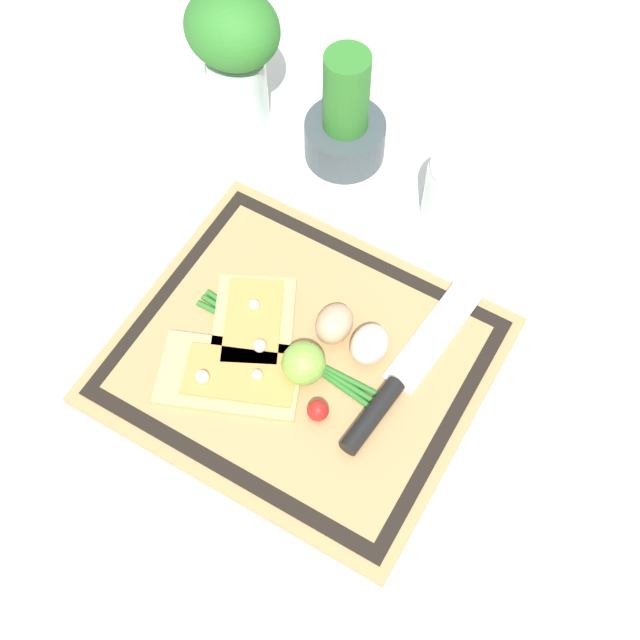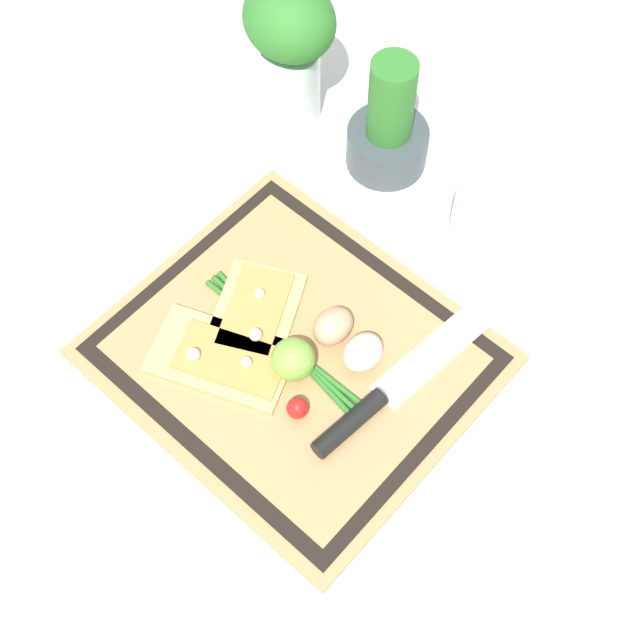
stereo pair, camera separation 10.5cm
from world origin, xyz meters
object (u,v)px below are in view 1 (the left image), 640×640
Objects in this scene: knife at (391,392)px; lime at (304,363)px; sauce_jar at (456,195)px; pizza_slice_far at (253,329)px; egg_brown at (334,324)px; cherry_tomato_red at (318,410)px; herb_glass at (234,51)px; herb_pot at (345,123)px; egg_pink at (369,344)px; pizza_slice_near at (232,375)px.

lime is at bearing -165.53° from knife.
pizza_slice_far is at bearing -114.21° from sauce_jar.
egg_brown reaches higher than cherry_tomato_red.
cherry_tomato_red is (0.04, -0.04, -0.01)m from lime.
herb_glass reaches higher than lime.
herb_pot is at bearing 111.59° from lime.
lime reaches higher than knife.
knife is 4.97× the size of egg_pink.
cherry_tomato_red is at bearing 4.77° from pizza_slice_near.
egg_brown is 0.29m from herb_pot.
egg_pink reaches higher than pizza_slice_far.
lime is 0.42m from herb_glass.
egg_brown is 0.05m from egg_pink.
egg_pink is 0.42m from herb_glass.
pizza_slice_near is at bearing -146.23° from lime.
egg_pink is at bearing 18.11° from pizza_slice_far.
pizza_slice_far is 0.67× the size of knife.
knife is at bearing 23.09° from pizza_slice_near.
lime is at bearing -12.40° from pizza_slice_far.
pizza_slice_far is at bearing -54.98° from herb_glass.
lime is at bearing 33.77° from pizza_slice_near.
lime is 0.06m from cherry_tomato_red.
egg_pink is at bearing -88.48° from sauce_jar.
pizza_slice_near is 1.07× the size of herb_pot.
herb_glass is (-0.28, 0.23, 0.09)m from egg_brown.
pizza_slice_near is 0.86× the size of herb_glass.
egg_brown is 0.51× the size of sauce_jar.
cherry_tomato_red is 0.12× the size of herb_glass.
egg_brown is 1.00× the size of egg_pink.
herb_pot is at bearing 127.49° from knife.
sauce_jar is (0.11, 0.35, 0.02)m from pizza_slice_near.
herb_pot reaches higher than lime.
lime reaches higher than pizza_slice_far.
sauce_jar reaches higher than pizza_slice_near.
knife is at bearing -52.51° from herb_pot.
lime is (-0.00, -0.06, 0.00)m from egg_brown.
herb_glass is at bearing -179.91° from sauce_jar.
pizza_slice_near is at bearing -123.22° from egg_brown.
sauce_jar is at bearing 101.16° from knife.
egg_brown is at bearing 28.93° from pizza_slice_far.
knife is 0.10m from lime.
egg_pink reaches higher than pizza_slice_near.
sauce_jar is (0.05, 0.30, 0.00)m from lime.
pizza_slice_near is 0.13m from egg_brown.
herb_glass is at bearing 133.47° from cherry_tomato_red.
egg_pink is 0.08m from lime.
egg_pink is 0.10m from cherry_tomato_red.
sauce_jar reaches higher than pizza_slice_far.
lime is (0.07, 0.05, 0.02)m from pizza_slice_near.
sauce_jar is at bearing 0.09° from herb_glass.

